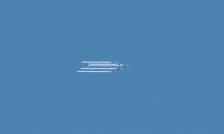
% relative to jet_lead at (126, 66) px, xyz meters
% --- Properties ---
extents(jet_lead, '(7.47, 10.89, 2.62)m').
position_rel_jet_lead_xyz_m(jet_lead, '(0.00, 0.00, 0.00)').
color(jet_lead, slate).
extents(jet_left_wingman, '(7.47, 10.89, 2.62)m').
position_rel_jet_lead_xyz_m(jet_left_wingman, '(-8.14, -8.29, -1.27)').
color(jet_left_wingman, slate).
extents(jet_right_wingman, '(7.47, 10.89, 2.62)m').
position_rel_jet_lead_xyz_m(jet_right_wingman, '(7.84, -8.34, -1.38)').
color(jet_right_wingman, slate).
extents(jet_outer_left, '(7.47, 10.89, 2.62)m').
position_rel_jet_lead_xyz_m(jet_outer_left, '(-16.82, -16.07, -2.40)').
color(jet_outer_left, slate).
extents(jet_outer_right, '(7.47, 10.89, 2.62)m').
position_rel_jet_lead_xyz_m(jet_outer_right, '(16.50, -16.31, -2.07)').
color(jet_outer_right, slate).
extents(smoke_trail_lead, '(1.96, 47.35, 1.96)m').
position_rel_jet_lead_xyz_m(smoke_trail_lead, '(-0.00, -28.67, -0.03)').
color(smoke_trail_lead, white).
extents(smoke_trail_left_wingman, '(1.96, 49.70, 1.96)m').
position_rel_jet_lead_xyz_m(smoke_trail_left_wingman, '(-8.14, -38.14, -1.30)').
color(smoke_trail_left_wingman, white).
extents(smoke_trail_right_wingman, '(1.96, 37.29, 1.96)m').
position_rel_jet_lead_xyz_m(smoke_trail_right_wingman, '(7.84, -31.99, -1.41)').
color(smoke_trail_right_wingman, white).
extents(smoke_trail_outer_left, '(1.96, 47.37, 1.96)m').
position_rel_jet_lead_xyz_m(smoke_trail_outer_left, '(-16.82, -44.76, -2.43)').
color(smoke_trail_outer_left, white).
extents(smoke_trail_outer_right, '(1.96, 39.24, 1.96)m').
position_rel_jet_lead_xyz_m(smoke_trail_outer_right, '(16.50, -40.94, -2.10)').
color(smoke_trail_outer_right, white).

